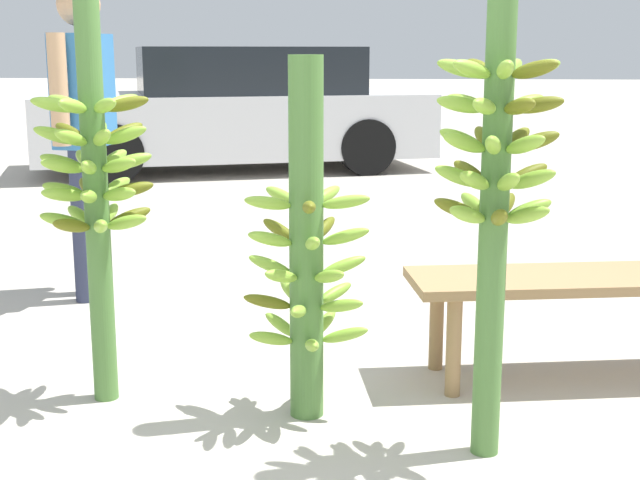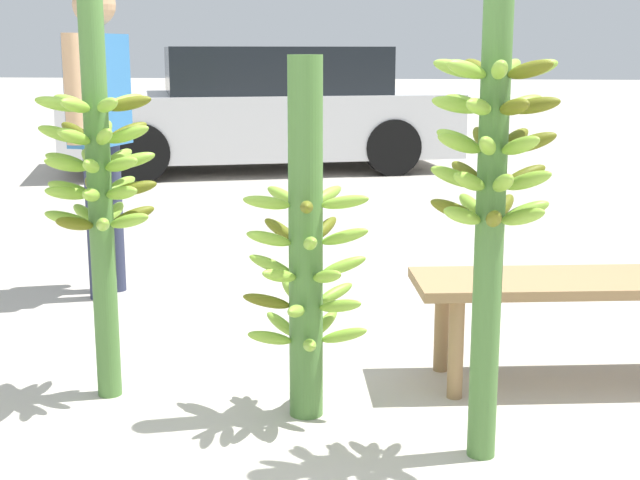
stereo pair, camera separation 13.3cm
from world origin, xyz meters
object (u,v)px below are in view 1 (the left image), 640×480
banana_stalk_center (306,250)px  market_bench (597,288)px  parked_car (236,111)px  vendor_person (84,112)px  banana_stalk_left (95,179)px  banana_stalk_right (495,177)px

banana_stalk_center → market_bench: size_ratio=0.83×
parked_car → vendor_person: bearing=163.2°
banana_stalk_center → vendor_person: size_ratio=0.79×
banana_stalk_left → parked_car: banana_stalk_left is taller
banana_stalk_right → market_bench: bearing=55.7°
banana_stalk_left → parked_car: size_ratio=0.34×
banana_stalk_center → market_bench: (1.14, 0.48, -0.25)m
vendor_person → banana_stalk_center: bearing=-129.4°
banana_stalk_center → banana_stalk_right: size_ratio=0.78×
banana_stalk_left → market_bench: size_ratio=1.02×
banana_stalk_right → banana_stalk_center: bearing=156.7°
parked_car → banana_stalk_center: bearing=173.7°
banana_stalk_left → banana_stalk_right: bearing=-14.5°
banana_stalk_left → parked_car: bearing=95.5°
banana_stalk_center → vendor_person: vendor_person is taller
market_bench → banana_stalk_center: bearing=-166.8°
banana_stalk_right → market_bench: size_ratio=1.07×
banana_stalk_left → parked_car: (-0.65, 6.81, -0.20)m
banana_stalk_center → banana_stalk_right: banana_stalk_right is taller
vendor_person → parked_car: 5.40m
vendor_person → banana_stalk_right: bearing=-123.0°
banana_stalk_left → vendor_person: size_ratio=0.96×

